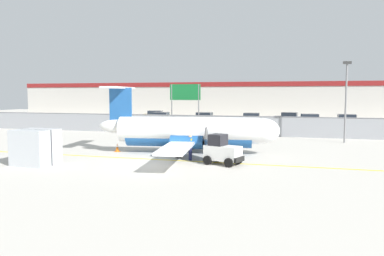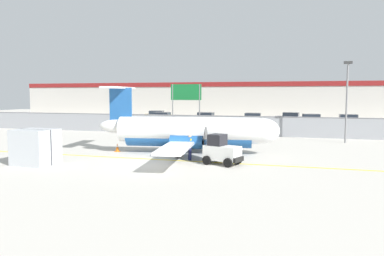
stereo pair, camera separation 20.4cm
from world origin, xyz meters
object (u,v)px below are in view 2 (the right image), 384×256
object	(u,v)px
parked_car_0	(157,116)
parked_car_7	(347,120)
apron_light_pole	(347,95)
parked_car_1	(163,118)
parked_car_3	(210,122)
parked_car_5	(290,118)
cargo_container	(36,147)
parked_car_2	(205,118)
highway_sign	(186,96)
ground_crew_worker	(190,146)
traffic_cone_near_left	(117,148)
baggage_tug	(221,151)
parked_car_6	(312,120)
commuter_airplane	(191,132)
parked_car_4	(252,119)
traffic_cone_near_right	(229,154)

from	to	relation	value
parked_car_0	parked_car_7	distance (m)	28.53
apron_light_pole	parked_car_1	bearing A→B (deg)	145.45
parked_car_3	parked_car_7	bearing A→B (deg)	30.53
parked_car_5	apron_light_pole	size ratio (longest dim) A/B	0.60
cargo_container	parked_car_2	xyz separation A→B (m)	(2.32, 33.91, -0.21)
parked_car_3	parked_car_7	xyz separation A→B (m)	(16.78, 8.59, 0.00)
cargo_container	highway_sign	xyz separation A→B (m)	(3.26, 21.33, 3.04)
apron_light_pole	ground_crew_worker	bearing A→B (deg)	-131.57
traffic_cone_near_left	highway_sign	xyz separation A→B (m)	(0.82, 15.20, 3.83)
baggage_tug	parked_car_6	bearing A→B (deg)	97.06
commuter_airplane	parked_car_4	xyz separation A→B (m)	(1.08, 27.26, -0.71)
parked_car_5	apron_light_pole	distance (m)	21.78
parked_car_1	parked_car_2	size ratio (longest dim) A/B	0.98
commuter_airplane	parked_car_2	distance (m)	27.69
ground_crew_worker	cargo_container	xyz separation A→B (m)	(-8.80, -4.13, 0.15)
parked_car_2	parked_car_6	size ratio (longest dim) A/B	0.98
highway_sign	ground_crew_worker	bearing A→B (deg)	-72.15
baggage_tug	parked_car_4	world-z (taller)	baggage_tug
parked_car_4	parked_car_7	xyz separation A→B (m)	(12.64, -0.10, 0.00)
commuter_airplane	parked_car_2	bearing A→B (deg)	94.55
baggage_tug	cargo_container	bearing A→B (deg)	-145.33
parked_car_1	highway_sign	xyz separation A→B (m)	(7.08, -11.35, 3.24)
ground_crew_worker	parked_car_3	world-z (taller)	same
parked_car_0	parked_car_5	size ratio (longest dim) A/B	1.00
highway_sign	parked_car_0	bearing A→B (deg)	121.55
traffic_cone_near_right	parked_car_6	xyz separation A→B (m)	(6.15, 28.04, 0.58)
baggage_tug	highway_sign	bearing A→B (deg)	132.09
baggage_tug	parked_car_1	xyz separation A→B (m)	(-14.94, 29.48, 0.04)
parked_car_7	apron_light_pole	distance (m)	17.99
baggage_tug	parked_car_6	size ratio (longest dim) A/B	0.59
baggage_tug	ground_crew_worker	xyz separation A→B (m)	(-2.33, 0.94, 0.10)
traffic_cone_near_left	parked_car_4	size ratio (longest dim) A/B	0.15
commuter_airplane	baggage_tug	size ratio (longest dim) A/B	6.28
parked_car_2	parked_car_7	distance (m)	19.52
parked_car_6	parked_car_2	bearing A→B (deg)	172.22
commuter_airplane	parked_car_0	xyz separation A→B (m)	(-14.62, 30.39, -0.71)
cargo_container	parked_car_2	bearing A→B (deg)	90.22
cargo_container	parked_car_3	world-z (taller)	cargo_container
commuter_airplane	parked_car_1	distance (m)	28.46
traffic_cone_near_left	parked_car_1	size ratio (longest dim) A/B	0.15
commuter_airplane	parked_car_7	size ratio (longest dim) A/B	3.78
commuter_airplane	parked_car_3	xyz separation A→B (m)	(-3.06, 18.57, -0.71)
traffic_cone_near_left	parked_car_2	xyz separation A→B (m)	(-0.12, 27.79, 0.58)
parked_car_0	baggage_tug	bearing A→B (deg)	-70.08
commuter_airplane	cargo_container	distance (m)	10.63
ground_crew_worker	parked_car_4	bearing A→B (deg)	-124.41
parked_car_5	parked_car_7	bearing A→B (deg)	163.29
parked_car_2	parked_car_5	xyz separation A→B (m)	(12.07, 3.39, 0.00)
baggage_tug	ground_crew_worker	size ratio (longest dim) A/B	1.51
cargo_container	apron_light_pole	distance (m)	25.90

